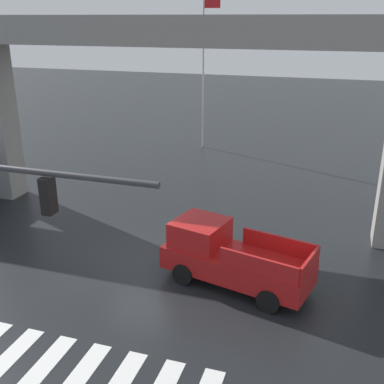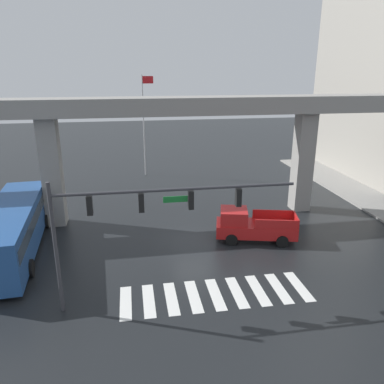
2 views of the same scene
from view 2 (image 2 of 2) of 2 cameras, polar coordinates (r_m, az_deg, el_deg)
name	(u,v)px [view 2 (image 2 of 2)]	position (r m, az deg, el deg)	size (l,w,h in m)	color
ground_plane	(194,240)	(24.96, 0.27, -7.19)	(120.00, 120.00, 0.00)	black
crosswalk_stripes	(215,294)	(19.50, 3.56, -15.10)	(9.35, 2.80, 0.01)	silver
elevated_overpass	(184,115)	(27.00, -1.28, 11.54)	(55.01, 2.38, 8.80)	gray
pickup_truck	(251,226)	(24.87, 8.92, -5.03)	(5.40, 3.04, 2.08)	red
city_bus	(13,227)	(24.85, -25.32, -4.83)	(3.34, 10.95, 2.99)	#234C8C
traffic_signal_mast	(138,211)	(16.86, -8.07, -2.90)	(10.89, 0.32, 6.20)	#38383D
flagpole	(144,119)	(39.07, -7.18, 10.89)	(1.16, 0.12, 10.10)	silver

